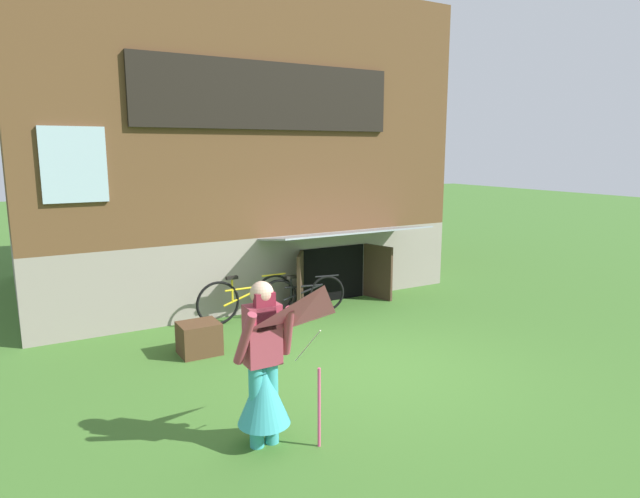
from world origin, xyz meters
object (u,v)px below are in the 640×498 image
at_px(bicycle_black, 303,295).
at_px(kite, 324,325).
at_px(person, 264,378).
at_px(wooden_crate, 199,338).
at_px(bicycle_yellow, 247,298).

bearing_deg(bicycle_black, kite, -104.70).
height_order(person, wooden_crate, person).
relative_size(person, bicycle_yellow, 0.94).
xyz_separation_m(bicycle_black, bicycle_yellow, (-1.02, 0.13, 0.04)).
bearing_deg(kite, bicycle_black, 64.15).
distance_m(kite, wooden_crate, 3.40).
height_order(kite, wooden_crate, kite).
bearing_deg(bicycle_black, wooden_crate, -144.90).
xyz_separation_m(person, bicycle_black, (2.42, 3.70, -0.35)).
bearing_deg(wooden_crate, bicycle_yellow, 43.11).
bearing_deg(bicycle_yellow, kite, -102.43).
bearing_deg(bicycle_black, bicycle_yellow, -176.27).
distance_m(person, kite, 0.88).
height_order(bicycle_black, bicycle_yellow, bicycle_yellow).
relative_size(kite, bicycle_yellow, 0.90).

